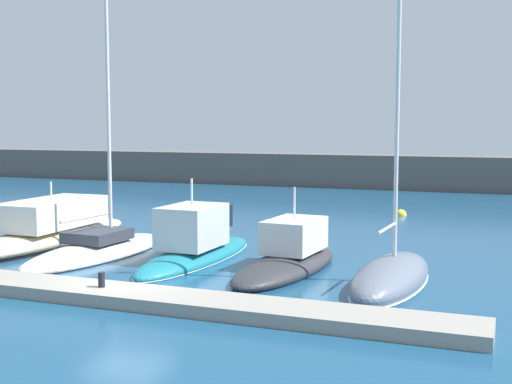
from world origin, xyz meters
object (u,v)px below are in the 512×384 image
(motorboat_sand_nearest, at_px, (52,229))
(sailboat_ivory_second, at_px, (98,250))
(sailboat_slate_fifth, at_px, (391,277))
(dock_bollard, at_px, (102,280))
(motorboat_charcoal_fourth, at_px, (289,257))
(mooring_buoy_yellow, at_px, (401,215))
(motorboat_teal_third, at_px, (196,247))

(motorboat_sand_nearest, bearing_deg, sailboat_ivory_second, -115.60)
(sailboat_slate_fifth, relative_size, dock_bollard, 26.16)
(motorboat_charcoal_fourth, xyz_separation_m, mooring_buoy_yellow, (1.33, 16.03, -0.45))
(sailboat_slate_fifth, height_order, dock_bollard, sailboat_slate_fifth)
(dock_bollard, bearing_deg, motorboat_teal_third, 90.18)
(sailboat_ivory_second, xyz_separation_m, motorboat_teal_third, (3.98, 0.57, 0.28))
(motorboat_sand_nearest, distance_m, motorboat_teal_third, 7.50)
(sailboat_ivory_second, relative_size, motorboat_charcoal_fourth, 1.84)
(motorboat_charcoal_fourth, relative_size, dock_bollard, 16.83)
(motorboat_teal_third, bearing_deg, sailboat_ivory_second, 98.98)
(motorboat_sand_nearest, xyz_separation_m, motorboat_teal_third, (7.43, -1.03, -0.11))
(mooring_buoy_yellow, bearing_deg, motorboat_charcoal_fourth, -94.75)
(motorboat_sand_nearest, distance_m, sailboat_slate_fifth, 15.21)
(motorboat_teal_third, relative_size, dock_bollard, 19.16)
(motorboat_charcoal_fourth, distance_m, sailboat_slate_fifth, 3.86)
(sailboat_slate_fifth, bearing_deg, sailboat_ivory_second, 89.16)
(motorboat_charcoal_fourth, distance_m, mooring_buoy_yellow, 16.09)
(motorboat_sand_nearest, height_order, sailboat_slate_fifth, sailboat_slate_fifth)
(motorboat_teal_third, xyz_separation_m, motorboat_charcoal_fourth, (3.85, -0.42, -0.05))
(motorboat_sand_nearest, distance_m, sailboat_ivory_second, 3.82)
(motorboat_teal_third, height_order, mooring_buoy_yellow, motorboat_teal_third)
(motorboat_teal_third, relative_size, mooring_buoy_yellow, 12.88)
(mooring_buoy_yellow, distance_m, dock_bollard, 22.44)
(sailboat_slate_fifth, bearing_deg, motorboat_teal_third, 82.97)
(sailboat_ivory_second, relative_size, motorboat_teal_third, 1.62)
(sailboat_ivory_second, bearing_deg, mooring_buoy_yellow, -26.17)
(motorboat_sand_nearest, relative_size, dock_bollard, 24.16)
(motorboat_charcoal_fourth, height_order, mooring_buoy_yellow, motorboat_charcoal_fourth)
(dock_bollard, bearing_deg, sailboat_slate_fifth, 32.82)
(mooring_buoy_yellow, bearing_deg, sailboat_ivory_second, -119.50)
(sailboat_slate_fifth, relative_size, mooring_buoy_yellow, 17.58)
(mooring_buoy_yellow, bearing_deg, sailboat_slate_fifth, -81.88)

